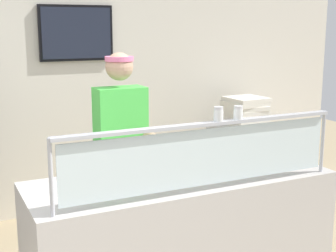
{
  "coord_description": "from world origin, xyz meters",
  "views": [
    {
      "loc": [
        -0.4,
        -2.4,
        1.95
      ],
      "look_at": [
        0.96,
        0.41,
        1.3
      ],
      "focal_mm": 51.61,
      "sensor_mm": 36.0,
      "label": 1
    }
  ],
  "objects_px": {
    "pizza_server": "(147,176)",
    "parmesan_shaker": "(218,115)",
    "worker_figure": "(122,151)",
    "pepper_flake_shaker": "(238,113)",
    "pizza_box_stack": "(246,111)",
    "pizza_tray": "(147,178)"
  },
  "relations": [
    {
      "from": "pizza_tray",
      "to": "worker_figure",
      "type": "relative_size",
      "value": 0.24
    },
    {
      "from": "pizza_tray",
      "to": "pizza_box_stack",
      "type": "xyz_separation_m",
      "value": [
        1.93,
        1.65,
        0.04
      ]
    },
    {
      "from": "pizza_tray",
      "to": "parmesan_shaker",
      "type": "xyz_separation_m",
      "value": [
        0.32,
        -0.35,
        0.45
      ]
    },
    {
      "from": "parmesan_shaker",
      "to": "worker_figure",
      "type": "relative_size",
      "value": 0.05
    },
    {
      "from": "pizza_server",
      "to": "worker_figure",
      "type": "relative_size",
      "value": 0.16
    },
    {
      "from": "pizza_server",
      "to": "pepper_flake_shaker",
      "type": "relative_size",
      "value": 3.3
    },
    {
      "from": "pizza_tray",
      "to": "pepper_flake_shaker",
      "type": "height_order",
      "value": "pepper_flake_shaker"
    },
    {
      "from": "worker_figure",
      "to": "pizza_box_stack",
      "type": "xyz_separation_m",
      "value": [
        1.88,
        1.05,
        0.0
      ]
    },
    {
      "from": "pepper_flake_shaker",
      "to": "pizza_box_stack",
      "type": "bearing_deg",
      "value": 53.81
    },
    {
      "from": "parmesan_shaker",
      "to": "pepper_flake_shaker",
      "type": "relative_size",
      "value": 1.06
    },
    {
      "from": "pepper_flake_shaker",
      "to": "worker_figure",
      "type": "bearing_deg",
      "value": 114.17
    },
    {
      "from": "pizza_server",
      "to": "worker_figure",
      "type": "xyz_separation_m",
      "value": [
        0.05,
        0.61,
        0.02
      ]
    },
    {
      "from": "pizza_tray",
      "to": "pizza_box_stack",
      "type": "height_order",
      "value": "pizza_box_stack"
    },
    {
      "from": "pizza_server",
      "to": "pizza_box_stack",
      "type": "height_order",
      "value": "pizza_box_stack"
    },
    {
      "from": "parmesan_shaker",
      "to": "worker_figure",
      "type": "xyz_separation_m",
      "value": [
        -0.28,
        0.94,
        -0.42
      ]
    },
    {
      "from": "parmesan_shaker",
      "to": "pepper_flake_shaker",
      "type": "distance_m",
      "value": 0.14
    },
    {
      "from": "pizza_tray",
      "to": "parmesan_shaker",
      "type": "relative_size",
      "value": 4.75
    },
    {
      "from": "pizza_server",
      "to": "parmesan_shaker",
      "type": "xyz_separation_m",
      "value": [
        0.33,
        -0.33,
        0.43
      ]
    },
    {
      "from": "worker_figure",
      "to": "pizza_box_stack",
      "type": "bearing_deg",
      "value": 29.25
    },
    {
      "from": "pizza_server",
      "to": "worker_figure",
      "type": "distance_m",
      "value": 0.62
    },
    {
      "from": "parmesan_shaker",
      "to": "worker_figure",
      "type": "bearing_deg",
      "value": 106.57
    },
    {
      "from": "parmesan_shaker",
      "to": "pizza_box_stack",
      "type": "distance_m",
      "value": 2.59
    }
  ]
}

